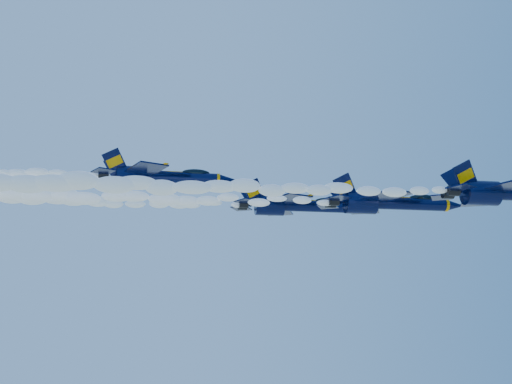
{
  "coord_description": "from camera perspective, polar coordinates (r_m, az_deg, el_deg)",
  "views": [
    {
      "loc": [
        -17.1,
        -69.57,
        137.05
      ],
      "look_at": [
        -6.18,
        -1.1,
        153.11
      ],
      "focal_mm": 45.0,
      "sensor_mm": 36.0,
      "label": 1
    }
  ],
  "objects": [
    {
      "name": "jet_lead",
      "position": [
        66.09,
        21.7,
        -0.1
      ],
      "size": [
        15.39,
        12.62,
        5.72
      ],
      "color": "black"
    },
    {
      "name": "smoke_trail_jet_lead",
      "position": [
        56.85,
        -7.38,
        0.57
      ],
      "size": [
        51.13,
        2.08,
        1.88
      ],
      "primitive_type": "ellipsoid",
      "color": "white"
    },
    {
      "name": "jet_second",
      "position": [
        67.85,
        11.66,
        -0.94
      ],
      "size": [
        15.0,
        12.3,
        5.57
      ],
      "color": "black"
    },
    {
      "name": "smoke_trail_jet_second",
      "position": [
        63.98,
        -16.22,
        -0.39
      ],
      "size": [
        51.13,
        2.03,
        1.83
      ],
      "primitive_type": "ellipsoid",
      "color": "white"
    },
    {
      "name": "jet_third",
      "position": [
        78.38,
        3.51,
        -1.19
      ],
      "size": [
        16.12,
        13.22,
        5.99
      ],
      "color": "black"
    },
    {
      "name": "smoke_trail_jet_third",
      "position": [
        78.05,
        -20.44,
        -0.69
      ],
      "size": [
        51.13,
        2.18,
        1.96
      ],
      "primitive_type": "ellipsoid",
      "color": "white"
    },
    {
      "name": "jet_fourth",
      "position": [
        84.37,
        -8.52,
        1.35
      ],
      "size": [
        17.92,
        14.7,
        6.66
      ],
      "color": "black"
    }
  ]
}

